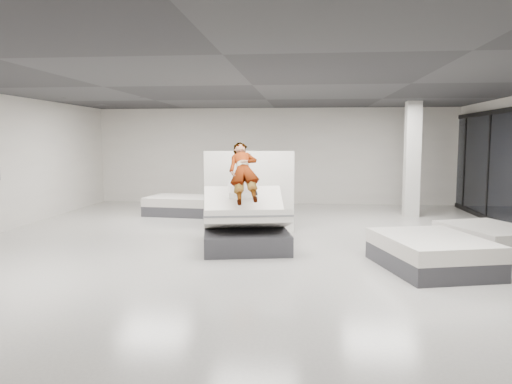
% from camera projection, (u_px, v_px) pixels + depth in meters
% --- Properties ---
extents(room, '(14.00, 14.04, 3.20)m').
position_uv_depth(room, '(253.00, 168.00, 9.82)').
color(room, beige).
rests_on(room, ground).
extents(hero_bed, '(2.01, 2.44, 1.28)m').
position_uv_depth(hero_bed, '(245.00, 226.00, 10.02)').
color(hero_bed, '#323236').
rests_on(hero_bed, floor).
extents(person, '(0.87, 1.51, 1.52)m').
position_uv_depth(person, '(244.00, 182.00, 10.24)').
color(person, slate).
rests_on(person, hero_bed).
extents(remote, '(0.08, 0.15, 0.08)m').
position_uv_depth(remote, '(256.00, 193.00, 9.93)').
color(remote, black).
rests_on(remote, person).
extents(divider_panel, '(2.08, 0.25, 1.89)m').
position_uv_depth(divider_panel, '(249.00, 192.00, 11.53)').
color(divider_panel, white).
rests_on(divider_panel, floor).
extents(flat_bed_right_far, '(1.90, 2.16, 0.49)m').
position_uv_depth(flat_bed_right_far, '(490.00, 239.00, 9.61)').
color(flat_bed_right_far, '#323236').
rests_on(flat_bed_right_far, floor).
extents(flat_bed_right_near, '(1.96, 2.32, 0.55)m').
position_uv_depth(flat_bed_right_near, '(431.00, 253.00, 8.28)').
color(flat_bed_right_near, '#323236').
rests_on(flat_bed_right_near, floor).
extents(flat_bed_left_far, '(2.05, 1.63, 0.52)m').
position_uv_depth(flat_bed_left_far, '(182.00, 205.00, 14.39)').
color(flat_bed_left_far, '#323236').
rests_on(flat_bed_left_far, floor).
extents(column, '(0.40, 0.40, 3.20)m').
position_uv_depth(column, '(412.00, 159.00, 13.89)').
color(column, beige).
rests_on(column, floor).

